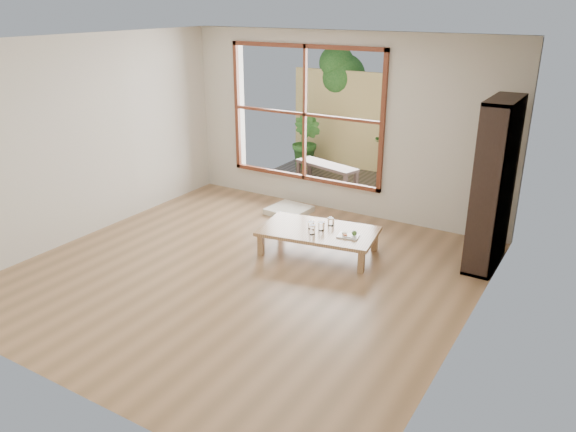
% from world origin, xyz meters
% --- Properties ---
extents(ground, '(5.00, 5.00, 0.00)m').
position_xyz_m(ground, '(0.00, 0.00, 0.00)').
color(ground, '#A17850').
rests_on(ground, ground).
extents(low_table, '(1.54, 1.02, 0.31)m').
position_xyz_m(low_table, '(0.46, 0.92, 0.27)').
color(low_table, tan).
rests_on(low_table, ground).
extents(floor_cushion, '(0.61, 0.61, 0.08)m').
position_xyz_m(floor_cushion, '(-0.58, 1.94, 0.04)').
color(floor_cushion, beige).
rests_on(floor_cushion, ground).
extents(bookshelf, '(0.32, 0.90, 1.99)m').
position_xyz_m(bookshelf, '(2.32, 1.68, 1.00)').
color(bookshelf, black).
rests_on(bookshelf, ground).
extents(glass_tall, '(0.07, 0.07, 0.12)m').
position_xyz_m(glass_tall, '(0.47, 0.74, 0.37)').
color(glass_tall, silver).
rests_on(glass_tall, low_table).
extents(glass_mid, '(0.08, 0.08, 0.11)m').
position_xyz_m(glass_mid, '(0.50, 0.91, 0.37)').
color(glass_mid, silver).
rests_on(glass_mid, low_table).
extents(glass_short, '(0.08, 0.08, 0.10)m').
position_xyz_m(glass_short, '(0.53, 1.12, 0.36)').
color(glass_short, silver).
rests_on(glass_short, low_table).
extents(glass_small, '(0.07, 0.07, 0.09)m').
position_xyz_m(glass_small, '(0.36, 0.90, 0.36)').
color(glass_small, silver).
rests_on(glass_small, low_table).
extents(food_tray, '(0.28, 0.22, 0.08)m').
position_xyz_m(food_tray, '(0.89, 0.91, 0.33)').
color(food_tray, white).
rests_on(food_tray, low_table).
extents(deck, '(2.80, 2.00, 0.05)m').
position_xyz_m(deck, '(-0.60, 3.56, 0.00)').
color(deck, '#362D27').
rests_on(deck, ground).
extents(garden_bench, '(1.22, 0.65, 0.37)m').
position_xyz_m(garden_bench, '(-0.70, 3.36, 0.33)').
color(garden_bench, black).
rests_on(garden_bench, deck).
extents(bamboo_fence, '(2.80, 0.06, 1.80)m').
position_xyz_m(bamboo_fence, '(-0.60, 4.56, 0.90)').
color(bamboo_fence, tan).
rests_on(bamboo_fence, ground).
extents(shrub_right, '(0.96, 0.87, 0.92)m').
position_xyz_m(shrub_right, '(0.20, 4.38, 0.48)').
color(shrub_right, '#335D22').
rests_on(shrub_right, deck).
extents(shrub_left, '(0.67, 0.59, 1.04)m').
position_xyz_m(shrub_left, '(-1.48, 4.05, 0.55)').
color(shrub_left, '#335D22').
rests_on(shrub_left, deck).
extents(garden_tree, '(1.04, 0.85, 2.22)m').
position_xyz_m(garden_tree, '(-1.28, 4.86, 1.63)').
color(garden_tree, '#4C3D2D').
rests_on(garden_tree, ground).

